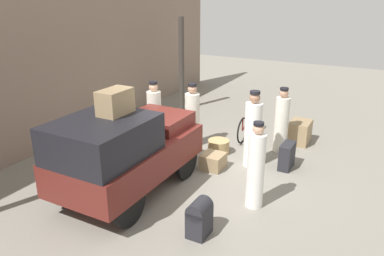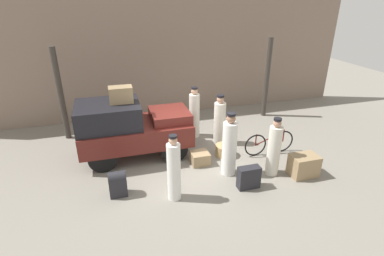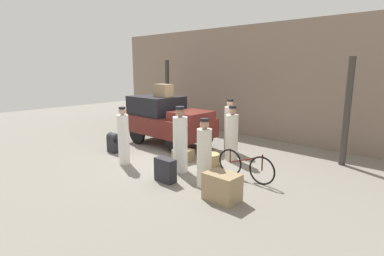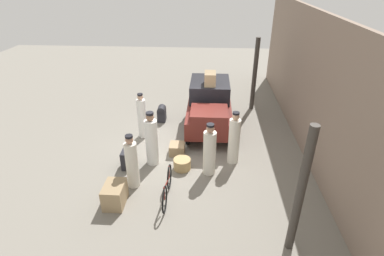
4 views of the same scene
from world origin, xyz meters
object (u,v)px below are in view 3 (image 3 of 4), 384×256
porter_standing_middle (230,128)px  suitcase_black_upright (222,187)px  wicker_basket (210,159)px  porter_with_bicycle (204,156)px  trunk_on_truck_roof (163,90)px  trunk_umber_medium (165,170)px  conductor_in_dark_uniform (123,138)px  suitcase_small_leather (183,155)px  trunk_barrel_dark (114,142)px  porter_lifting_near_truck (232,136)px  bicycle (245,166)px  porter_carrying_trunk (180,142)px  truck (167,119)px

porter_standing_middle → suitcase_black_upright: size_ratio=2.42×
wicker_basket → porter_with_bicycle: bearing=-55.9°
wicker_basket → trunk_on_truck_roof: (-2.92, 0.81, 1.83)m
porter_with_bicycle → trunk_umber_medium: (-0.92, -0.43, -0.47)m
conductor_in_dark_uniform → trunk_on_truck_roof: (-0.95, 2.45, 1.21)m
suitcase_small_leather → trunk_barrel_dark: trunk_barrel_dark is taller
suitcase_small_leather → porter_with_bicycle: bearing=-31.4°
porter_lifting_near_truck → conductor_in_dark_uniform: size_ratio=0.99×
conductor_in_dark_uniform → suitcase_small_leather: (1.10, 1.40, -0.62)m
wicker_basket → conductor_in_dark_uniform: (-1.97, -1.65, 0.62)m
porter_with_bicycle → trunk_umber_medium: size_ratio=2.79×
conductor_in_dark_uniform → porter_standing_middle: bearing=65.5°
bicycle → porter_carrying_trunk: (-1.66, -0.69, 0.46)m
porter_carrying_trunk → porter_standing_middle: porter_carrying_trunk is taller
porter_standing_middle → suitcase_small_leather: 2.01m
bicycle → suitcase_black_upright: bearing=-77.7°
truck → porter_with_bicycle: 4.23m
suitcase_small_leather → trunk_umber_medium: size_ratio=0.88×
porter_with_bicycle → porter_standing_middle: (-1.39, 2.95, 0.06)m
trunk_barrel_dark → trunk_on_truck_roof: size_ratio=1.01×
wicker_basket → porter_with_bicycle: (0.90, -1.33, 0.60)m
trunk_on_truck_roof → porter_carrying_trunk: bearing=-33.8°
suitcase_small_leather → trunk_umber_medium: (0.85, -1.51, 0.12)m
porter_carrying_trunk → porter_with_bicycle: 1.22m
porter_with_bicycle → trunk_barrel_dark: porter_with_bicycle is taller
porter_carrying_trunk → conductor_in_dark_uniform: size_ratio=1.06×
truck → wicker_basket: bearing=-16.4°
truck → bicycle: size_ratio=1.97×
suitcase_small_leather → wicker_basket: bearing=16.1°
wicker_basket → porter_lifting_near_truck: porter_lifting_near_truck is taller
trunk_umber_medium → porter_lifting_near_truck: bearing=86.1°
truck → suitcase_small_leather: bearing=-29.4°
porter_standing_middle → suitcase_small_leather: porter_standing_middle is taller
bicycle → wicker_basket: bicycle is taller
wicker_basket → trunk_umber_medium: bearing=-90.8°
bicycle → trunk_umber_medium: size_ratio=2.79×
porter_carrying_trunk → porter_standing_middle: size_ratio=1.01×
conductor_in_dark_uniform → trunk_barrel_dark: 1.48m
suitcase_black_upright → conductor_in_dark_uniform: bearing=180.0°
wicker_basket → conductor_in_dark_uniform: size_ratio=0.32×
conductor_in_dark_uniform → trunk_on_truck_roof: bearing=111.2°
wicker_basket → trunk_on_truck_roof: size_ratio=0.82×
suitcase_small_leather → porter_standing_middle: bearing=78.3°
porter_carrying_trunk → porter_standing_middle: (-0.22, 2.59, -0.01)m
porter_lifting_near_truck → conductor_in_dark_uniform: bearing=-130.4°
wicker_basket → trunk_barrel_dark: trunk_barrel_dark is taller
porter_carrying_trunk → conductor_in_dark_uniform: bearing=-158.5°
conductor_in_dark_uniform → suitcase_black_upright: bearing=-0.0°
porter_standing_middle → trunk_barrel_dark: 3.96m
suitcase_small_leather → porter_carrying_trunk: bearing=-50.1°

